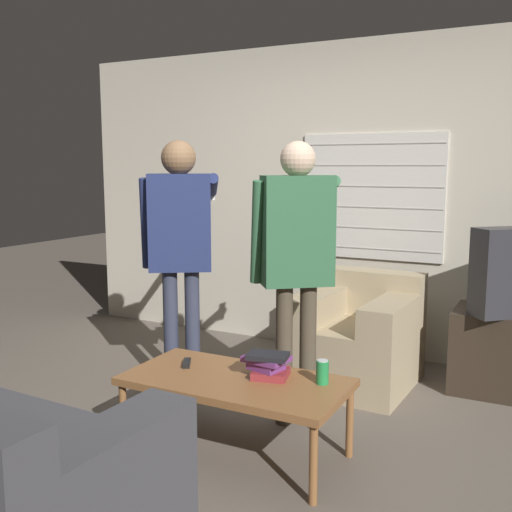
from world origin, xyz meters
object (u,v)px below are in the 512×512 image
object	(u,v)px
armchair_beige	(357,337)
person_left_standing	(180,234)
coffee_table	(236,385)
person_right_standing	(297,248)
soda_can	(322,372)
spare_remote	(187,363)
book_stack	(268,364)

from	to	relation	value
armchair_beige	person_left_standing	bearing A→B (deg)	38.23
coffee_table	person_right_standing	bearing A→B (deg)	78.24
armchair_beige	person_right_standing	size ratio (longest dim) A/B	0.52
armchair_beige	person_left_standing	distance (m)	1.46
soda_can	spare_remote	world-z (taller)	soda_can
armchair_beige	coffee_table	xyz separation A→B (m)	(-0.24, -1.36, 0.06)
armchair_beige	spare_remote	xyz separation A→B (m)	(-0.59, -1.30, 0.11)
person_left_standing	spare_remote	distance (m)	0.97
soda_can	person_right_standing	bearing A→B (deg)	129.05
person_left_standing	soda_can	size ratio (longest dim) A/B	13.62
coffee_table	book_stack	bearing A→B (deg)	32.97
armchair_beige	spare_remote	world-z (taller)	armchair_beige
coffee_table	soda_can	size ratio (longest dim) A/B	9.41
coffee_table	soda_can	distance (m)	0.47
coffee_table	person_left_standing	xyz separation A→B (m)	(-0.78, 0.63, 0.70)
person_left_standing	spare_remote	world-z (taller)	person_left_standing
coffee_table	person_left_standing	distance (m)	1.22
coffee_table	armchair_beige	bearing A→B (deg)	80.10
book_stack	spare_remote	distance (m)	0.50
coffee_table	soda_can	bearing A→B (deg)	17.41
person_right_standing	spare_remote	xyz separation A→B (m)	(-0.46, -0.48, -0.63)
book_stack	spare_remote	xyz separation A→B (m)	(-0.50, -0.04, -0.06)
person_right_standing	soda_can	size ratio (longest dim) A/B	13.42
book_stack	coffee_table	bearing A→B (deg)	-147.03
armchair_beige	coffee_table	distance (m)	1.38
armchair_beige	spare_remote	size ratio (longest dim) A/B	6.62
coffee_table	person_left_standing	size ratio (longest dim) A/B	0.69
person_right_standing	book_stack	bearing A→B (deg)	-123.96
coffee_table	book_stack	distance (m)	0.21
armchair_beige	soda_can	bearing A→B (deg)	101.97
coffee_table	person_left_standing	world-z (taller)	person_left_standing
armchair_beige	coffee_table	bearing A→B (deg)	82.72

